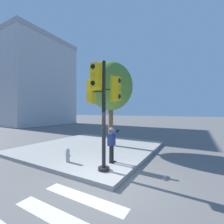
# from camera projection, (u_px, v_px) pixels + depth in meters

# --- Properties ---
(ground_plane) EXTENTS (160.00, 160.00, 0.00)m
(ground_plane) POSITION_uv_depth(u_px,v_px,m) (108.00, 182.00, 5.36)
(ground_plane) COLOR slate
(sidewalk_corner) EXTENTS (8.00, 8.00, 0.18)m
(sidewalk_corner) POSITION_uv_depth(u_px,v_px,m) (90.00, 147.00, 10.14)
(sidewalk_corner) COLOR #9E9B96
(sidewalk_corner) RESTS_ON ground_plane
(traffic_signal_pole) EXTENTS (0.95, 1.42, 4.40)m
(traffic_signal_pole) POSITION_uv_depth(u_px,v_px,m) (102.00, 100.00, 5.86)
(traffic_signal_pole) COLOR black
(traffic_signal_pole) RESTS_ON sidewalk_corner
(person_photographer) EXTENTS (0.50, 0.53, 1.61)m
(person_photographer) POSITION_uv_depth(u_px,v_px,m) (112.00, 141.00, 6.91)
(person_photographer) COLOR black
(person_photographer) RESTS_ON sidewalk_corner
(street_tree) EXTENTS (3.04, 3.04, 5.78)m
(street_tree) POSITION_uv_depth(u_px,v_px,m) (111.00, 87.00, 10.42)
(street_tree) COLOR brown
(street_tree) RESTS_ON sidewalk_corner
(fire_hydrant) EXTENTS (0.18, 0.24, 0.64)m
(fire_hydrant) POSITION_uv_depth(u_px,v_px,m) (68.00, 155.00, 6.97)
(fire_hydrant) COLOR #99999E
(fire_hydrant) RESTS_ON sidewalk_corner
(building_right) EXTENTS (12.59, 11.22, 16.56)m
(building_right) POSITION_uv_depth(u_px,v_px,m) (34.00, 83.00, 30.00)
(building_right) COLOR #BCBCC1
(building_right) RESTS_ON ground_plane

